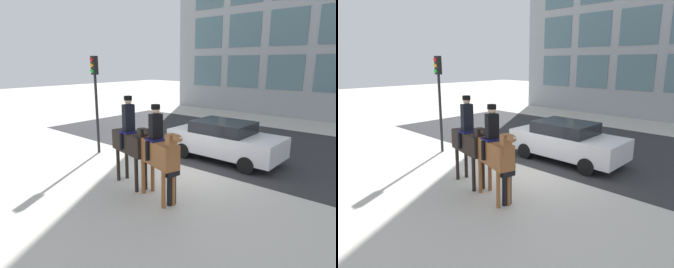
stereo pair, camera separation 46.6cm
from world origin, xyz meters
TOP-DOWN VIEW (x-y plane):
  - ground_plane at (0.00, 0.00)m, footprint 80.00×80.00m
  - road_surface at (0.00, 4.75)m, footprint 21.12×8.50m
  - mounted_horse_lead at (-0.60, -1.94)m, footprint 1.92×0.75m
  - mounted_horse_companion at (0.69, -2.15)m, footprint 1.87×0.84m
  - pedestrian_bystander at (1.15, -2.17)m, footprint 0.87×0.44m
  - street_car_near_lane at (0.26, 2.08)m, footprint 4.30×1.95m
  - traffic_light at (-4.19, -0.54)m, footprint 0.24×0.29m

SIDE VIEW (x-z plane):
  - ground_plane at x=0.00m, z-range 0.00..0.00m
  - road_surface at x=0.00m, z-range 0.00..0.01m
  - street_car_near_lane at x=0.26m, z-range 0.03..1.53m
  - pedestrian_bystander at x=1.15m, z-range 0.14..1.78m
  - mounted_horse_companion at x=0.69m, z-range 0.09..2.71m
  - mounted_horse_lead at x=-0.60m, z-range 0.05..2.78m
  - traffic_light at x=-4.19m, z-range 0.68..4.61m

